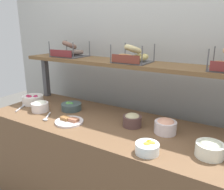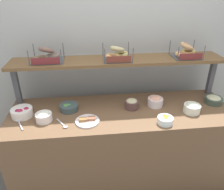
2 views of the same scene
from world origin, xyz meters
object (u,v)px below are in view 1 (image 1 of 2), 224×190
Objects in this scene: serving_plate_white at (69,121)px; bagel_basket_plain at (132,56)px; bagel_basket_poppy at (69,51)px; serving_spoon_near_plate at (22,107)px; bowl_beet_salad at (33,99)px; bowl_scallion_spread at (210,148)px; bowl_lox_spread at (165,126)px; bowl_cream_cheese at (40,106)px; bowl_veggie_mix at (71,106)px; bowl_fruit_salad at (148,148)px; bowl_hummus at (132,120)px; serving_spoon_by_edge at (47,118)px.

serving_plate_white is 0.78× the size of bagel_basket_plain.
serving_spoon_near_plate is at bearing -121.30° from bagel_basket_poppy.
bowl_beet_salad is 1.24× the size of bowl_scallion_spread.
bowl_lox_spread is 0.93× the size of serving_spoon_near_plate.
bowl_scallion_spread is at bearing -0.24° from bowl_cream_cheese.
bagel_basket_poppy is at bearing 177.98° from bagel_basket_plain.
bowl_scallion_spread is at bearing -8.29° from bowl_veggie_mix.
serving_plate_white is 1.33× the size of serving_spoon_near_plate.
serving_spoon_near_plate is at bearing -173.50° from bowl_cream_cheese.
bowl_cream_cheese is 0.57m from bagel_basket_poppy.
bagel_basket_plain is (-0.36, 0.50, 0.45)m from bowl_fruit_salad.
bagel_basket_poppy reaches higher than bowl_hummus.
bowl_beet_salad is at bearing -178.05° from bowl_hummus.
bowl_beet_salad is (-1.03, -0.03, -0.01)m from bowl_hummus.
bagel_basket_poppy is (-0.78, 0.24, 0.43)m from bowl_hummus.
serving_spoon_near_plate is at bearing -155.82° from bowl_veggie_mix.
serving_spoon_by_edge is at bearing -139.89° from bagel_basket_plain.
bowl_scallion_spread is 0.35m from bowl_lox_spread.
bowl_hummus is 0.46× the size of bagel_basket_poppy.
serving_spoon_near_plate is (-0.21, -0.02, -0.04)m from bowl_cream_cheese.
bagel_basket_poppy is (-1.03, 0.52, 0.44)m from bowl_fruit_salad.
bowl_cream_cheese is at bearing 179.76° from bowl_scallion_spread.
bowl_beet_salad is 0.70× the size of bagel_basket_plain.
bowl_hummus is 1.04m from serving_spoon_near_plate.
serving_spoon_near_plate is 1.09m from bagel_basket_plain.
serving_spoon_near_plate is 0.66m from bagel_basket_poppy.
bagel_basket_poppy reaches higher than bowl_scallion_spread.
bowl_scallion_spread reaches higher than bowl_fruit_salad.
serving_plate_white is 0.70m from bagel_basket_plain.
bowl_hummus is 0.92m from bagel_basket_poppy.
serving_spoon_by_edge is (-0.03, -0.26, -0.02)m from bowl_veggie_mix.
bowl_beet_salad is at bearing 91.05° from serving_spoon_near_plate.
bagel_basket_poppy is at bearing 163.17° from bowl_hummus.
bowl_scallion_spread is 0.52× the size of bagel_basket_poppy.
bagel_basket_plain is at bearing 20.75° from bowl_veggie_mix.
bowl_veggie_mix is at bearing -159.25° from bagel_basket_plain.
bagel_basket_plain reaches higher than serving_spoon_near_plate.
bowl_scallion_spread is at bearing 4.13° from serving_spoon_by_edge.
bowl_lox_spread reaches higher than bowl_beet_salad.
bowl_scallion_spread is 0.87m from bagel_basket_plain.
bowl_cream_cheese is at bearing 152.10° from serving_spoon_by_edge.
bowl_scallion_spread is 0.56× the size of bagel_basket_plain.
bowl_lox_spread is at bearing -28.41° from bagel_basket_plain.
bowl_fruit_salad is at bearing -27.04° from bagel_basket_poppy.
bowl_cream_cheese is (-0.21, -0.16, 0.02)m from bowl_veggie_mix.
bowl_veggie_mix is 1.28× the size of bowl_hummus.
serving_spoon_near_plate is at bearing -88.95° from bowl_beet_salad.
bowl_veggie_mix is 0.91× the size of bowl_beet_salad.
bowl_cream_cheese is 1.07m from bowl_lox_spread.
serving_spoon_near_plate is (-0.42, -0.19, -0.02)m from bowl_veggie_mix.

